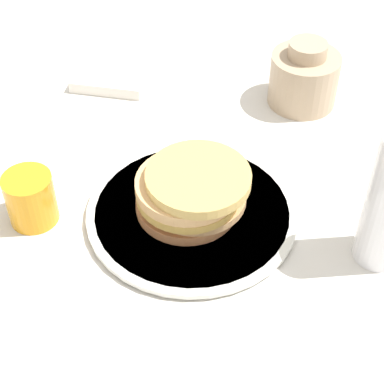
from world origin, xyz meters
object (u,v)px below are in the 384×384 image
(juice_glass, at_px, (31,199))
(plate, at_px, (192,213))
(cream_jug, at_px, (304,77))
(pancake_stack, at_px, (191,191))

(juice_glass, bearing_deg, plate, -19.43)
(juice_glass, distance_m, cream_jug, 0.48)
(juice_glass, height_order, cream_jug, cream_jug)
(plate, bearing_deg, pancake_stack, 104.26)
(pancake_stack, bearing_deg, juice_glass, 161.13)
(pancake_stack, relative_size, cream_jug, 1.35)
(plate, relative_size, pancake_stack, 1.91)
(pancake_stack, relative_size, juice_glass, 2.05)
(juice_glass, bearing_deg, cream_jug, 14.08)
(cream_jug, bearing_deg, plate, -144.34)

